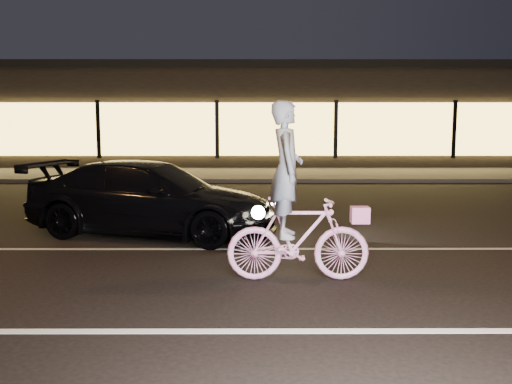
{
  "coord_description": "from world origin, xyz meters",
  "views": [
    {
      "loc": [
        1.41,
        -6.89,
        2.12
      ],
      "look_at": [
        1.43,
        0.6,
        1.11
      ],
      "focal_mm": 40.0,
      "sensor_mm": 36.0,
      "label": 1
    }
  ],
  "objects": [
    {
      "name": "lane_stripe_near",
      "position": [
        0.0,
        -1.5,
        0.0
      ],
      "size": [
        60.0,
        0.12,
        0.01
      ],
      "primitive_type": "cube",
      "color": "silver",
      "rests_on": "ground"
    },
    {
      "name": "storefront",
      "position": [
        0.0,
        18.97,
        2.15
      ],
      "size": [
        25.4,
        8.42,
        4.2
      ],
      "color": "black",
      "rests_on": "ground"
    },
    {
      "name": "sidewalk",
      "position": [
        0.0,
        13.0,
        0.06
      ],
      "size": [
        30.0,
        4.0,
        0.12
      ],
      "primitive_type": "cube",
      "color": "#383533",
      "rests_on": "ground"
    },
    {
      "name": "cyclist",
      "position": [
        1.93,
        0.27,
        0.82
      ],
      "size": [
        1.83,
        0.63,
        2.31
      ],
      "rotation": [
        0.0,
        0.0,
        1.57
      ],
      "color": "#FF3DAD",
      "rests_on": "ground"
    },
    {
      "name": "lane_stripe_far",
      "position": [
        0.0,
        2.0,
        0.0
      ],
      "size": [
        60.0,
        0.1,
        0.01
      ],
      "primitive_type": "cube",
      "color": "gray",
      "rests_on": "ground"
    },
    {
      "name": "sedan",
      "position": [
        -0.42,
        3.14,
        0.65
      ],
      "size": [
        4.84,
        3.03,
        1.31
      ],
      "rotation": [
        0.0,
        0.0,
        1.28
      ],
      "color": "black",
      "rests_on": "ground"
    },
    {
      "name": "ground",
      "position": [
        0.0,
        0.0,
        0.0
      ],
      "size": [
        90.0,
        90.0,
        0.0
      ],
      "primitive_type": "plane",
      "color": "black",
      "rests_on": "ground"
    }
  ]
}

